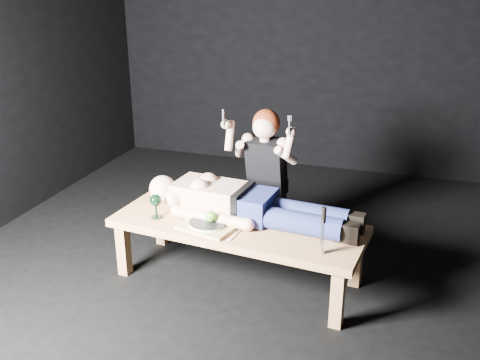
{
  "coord_description": "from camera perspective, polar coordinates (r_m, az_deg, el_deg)",
  "views": [
    {
      "loc": [
        0.8,
        -3.36,
        2.09
      ],
      "look_at": [
        -0.27,
        -0.05,
        0.75
      ],
      "focal_mm": 40.83,
      "sensor_mm": 36.0,
      "label": 1
    }
  ],
  "objects": [
    {
      "name": "ground",
      "position": [
        4.04,
        3.97,
        -10.16
      ],
      "size": [
        5.0,
        5.0,
        0.0
      ],
      "primitive_type": "plane",
      "color": "black",
      "rests_on": "ground"
    },
    {
      "name": "carving_knife",
      "position": [
        3.38,
        8.64,
        -5.26
      ],
      "size": [
        0.04,
        0.05,
        0.31
      ],
      "primitive_type": null,
      "rotation": [
        0.0,
        0.0,
        -0.1
      ],
      "color": "#B2B2B7",
      "rests_on": "table"
    },
    {
      "name": "serving_tray",
      "position": [
        3.74,
        -3.41,
        -4.82
      ],
      "size": [
        0.42,
        0.35,
        0.02
      ],
      "primitive_type": "cube",
      "rotation": [
        0.0,
        0.0,
        -0.24
      ],
      "color": "tan",
      "rests_on": "table"
    },
    {
      "name": "fork_flat",
      "position": [
        3.83,
        -6.52,
        -4.38
      ],
      "size": [
        0.08,
        0.18,
        0.01
      ],
      "primitive_type": "cube",
      "rotation": [
        0.0,
        0.0,
        -0.33
      ],
      "color": "#B2B2B7",
      "rests_on": "table"
    },
    {
      "name": "spoon_flat",
      "position": [
        3.75,
        -1.2,
        -4.86
      ],
      "size": [
        0.13,
        0.16,
        0.01
      ],
      "primitive_type": "cube",
      "rotation": [
        0.0,
        0.0,
        0.65
      ],
      "color": "#B2B2B7",
      "rests_on": "table"
    },
    {
      "name": "goblet",
      "position": [
        3.89,
        -8.78,
        -2.73
      ],
      "size": [
        0.09,
        0.09,
        0.18
      ],
      "primitive_type": null,
      "rotation": [
        0.0,
        0.0,
        -0.1
      ],
      "color": "black",
      "rests_on": "table"
    },
    {
      "name": "apple",
      "position": [
        3.71,
        -3.06,
        -3.82
      ],
      "size": [
        0.08,
        0.08,
        0.08
      ],
      "primitive_type": "sphere",
      "color": "#31991D",
      "rests_on": "plate"
    },
    {
      "name": "kneeling_woman",
      "position": [
        4.31,
        3.08,
        0.56
      ],
      "size": [
        0.68,
        0.75,
        1.16
      ],
      "primitive_type": null,
      "rotation": [
        0.0,
        0.0,
        -0.1
      ],
      "color": "black",
      "rests_on": "ground"
    },
    {
      "name": "plate",
      "position": [
        3.73,
        -3.42,
        -4.54
      ],
      "size": [
        0.3,
        0.3,
        0.02
      ],
      "primitive_type": "cylinder",
      "rotation": [
        0.0,
        0.0,
        -0.24
      ],
      "color": "white",
      "rests_on": "serving_tray"
    },
    {
      "name": "back_wall",
      "position": [
        5.95,
        10.5,
        15.04
      ],
      "size": [
        5.0,
        0.0,
        5.0
      ],
      "primitive_type": "plane",
      "rotation": [
        1.57,
        0.0,
        0.0
      ],
      "color": "black",
      "rests_on": "ground"
    },
    {
      "name": "table",
      "position": [
        3.91,
        -0.23,
        -7.45
      ],
      "size": [
        1.81,
        0.83,
        0.45
      ],
      "primitive_type": "cube",
      "rotation": [
        0.0,
        0.0,
        -0.1
      ],
      "color": "tan",
      "rests_on": "ground"
    },
    {
      "name": "knife_flat",
      "position": [
        3.63,
        -0.52,
        -5.75
      ],
      "size": [
        0.04,
        0.19,
        0.01
      ],
      "primitive_type": "cube",
      "rotation": [
        0.0,
        0.0,
        -0.12
      ],
      "color": "#B2B2B7",
      "rests_on": "table"
    },
    {
      "name": "lying_man",
      "position": [
        3.82,
        1.13,
        -2.22
      ],
      "size": [
        1.8,
        0.71,
        0.26
      ],
      "primitive_type": null,
      "rotation": [
        0.0,
        0.0,
        -0.1
      ],
      "color": "#D6A488",
      "rests_on": "table"
    }
  ]
}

